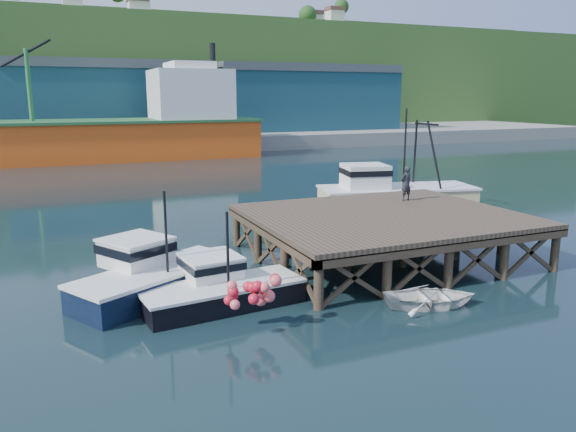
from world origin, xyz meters
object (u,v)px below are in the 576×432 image
boat_black (220,287)px  dockworker (406,183)px  trawler (394,192)px  dinghy (430,297)px  boat_navy (151,274)px

boat_black → dockworker: 12.96m
boat_black → dockworker: (11.62, 5.24, 2.36)m
trawler → dinghy: bearing=-106.9°
boat_black → trawler: size_ratio=0.58×
boat_navy → trawler: bearing=-1.0°
boat_black → trawler: 18.84m
dinghy → boat_navy: bearing=78.1°
trawler → dockworker: size_ratio=5.85×
boat_navy → dinghy: bearing=-59.3°
dinghy → dockworker: (4.64, 8.41, 2.68)m
boat_black → dockworker: dockworker is taller
boat_navy → boat_black: size_ratio=1.15×
dockworker → dinghy: bearing=52.0°
dinghy → dockworker: size_ratio=1.86×
trawler → dockworker: bearing=-107.1°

